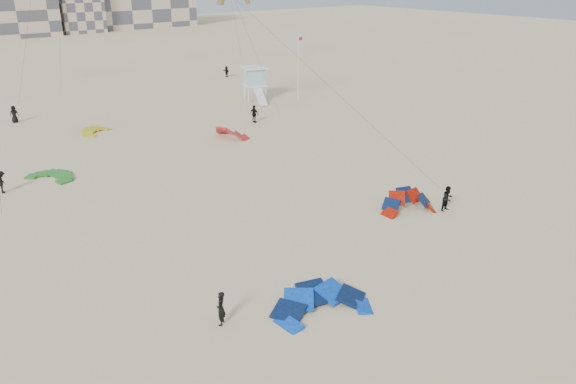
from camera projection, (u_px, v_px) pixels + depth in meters
ground at (325, 316)px, 26.08m from camera, size 320.00×320.00×0.00m
kite_ground_blue at (323, 310)px, 26.50m from camera, size 6.02×6.21×2.74m
kite_ground_orange at (408, 211)px, 37.20m from camera, size 4.61×4.62×3.66m
kite_ground_green at (52, 178)px, 43.06m from camera, size 5.05×4.98×0.68m
kite_ground_red_far at (231, 137)px, 53.35m from camera, size 4.26×4.11×3.41m
kite_ground_yellow at (96, 133)px, 54.76m from camera, size 4.56×4.61×1.54m
kitesurfer_main at (221, 308)px, 25.18m from camera, size 0.71×0.71×1.66m
kitesurfer_b at (448, 198)px, 37.03m from camera, size 0.83×0.65×1.71m
kitesurfer_c at (2, 182)px, 39.94m from camera, size 0.91×1.20×1.64m
kitesurfer_d at (254, 114)px, 57.93m from camera, size 0.75×1.17×1.84m
kitesurfer_e at (14, 114)px, 58.03m from camera, size 0.92×0.65×1.77m
kitesurfer_f at (226, 72)px, 81.98m from camera, size 0.50×1.46×1.57m
lifeguard_tower_near at (255, 84)px, 67.58m from camera, size 3.58×5.84×3.95m
flagpole at (298, 66)px, 66.49m from camera, size 0.63×0.10×7.72m
condo_fill_right at (78, 11)px, 136.30m from camera, size 10.00×10.00×10.00m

